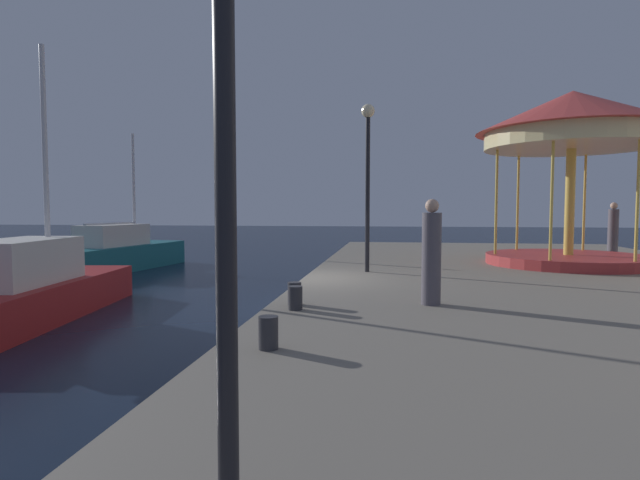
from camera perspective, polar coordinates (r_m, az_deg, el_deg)
ground_plane at (r=12.61m, az=-1.84°, el=-7.87°), size 120.00×120.00×0.00m
quay_dock at (r=12.98m, az=26.09°, el=-6.11°), size 12.28×27.22×0.80m
sailboat_teal at (r=22.13m, az=-21.90°, el=-1.34°), size 2.86×6.91×5.68m
sailboat_red at (r=13.07m, az=-30.01°, el=-4.90°), size 2.85×6.70×6.33m
carousel at (r=17.16m, az=26.64°, el=10.47°), size 5.59×5.59×5.22m
lamp_post_near_edge at (r=3.01m, az=-10.91°, el=25.10°), size 0.36×0.36×4.07m
lamp_post_mid_promenade at (r=13.62m, az=5.43°, el=9.19°), size 0.36×0.36×4.47m
bollard_north at (r=8.51m, az=-2.81°, el=-6.58°), size 0.24×0.24×0.40m
bollard_south at (r=8.96m, az=-2.91°, el=-6.07°), size 0.24×0.24×0.40m
bollard_center at (r=6.21m, az=-5.87°, el=-10.41°), size 0.24×0.24×0.40m
person_far_corner at (r=9.09m, az=12.51°, el=-1.69°), size 0.34×0.34×1.87m
person_by_the_water at (r=20.53m, az=30.27°, el=0.86°), size 0.34×0.34×1.93m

